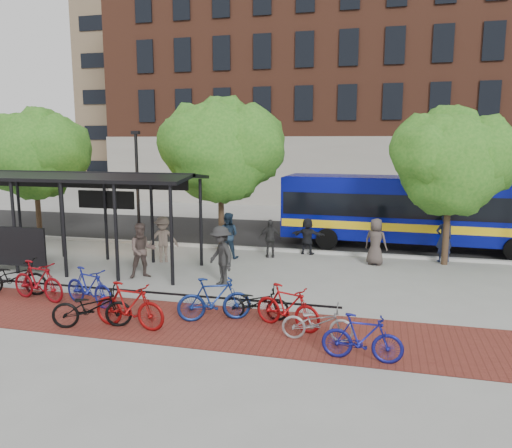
% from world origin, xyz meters
% --- Properties ---
extents(ground, '(160.00, 160.00, 0.00)m').
position_xyz_m(ground, '(0.00, 0.00, 0.00)').
color(ground, '#9E9E99').
rests_on(ground, ground).
extents(asphalt_street, '(160.00, 8.00, 0.01)m').
position_xyz_m(asphalt_street, '(0.00, 8.00, 0.01)').
color(asphalt_street, black).
rests_on(asphalt_street, ground).
extents(curb, '(160.00, 0.25, 0.12)m').
position_xyz_m(curb, '(0.00, 4.00, 0.06)').
color(curb, '#B7B7B2').
rests_on(curb, ground).
extents(brick_strip, '(24.00, 3.00, 0.01)m').
position_xyz_m(brick_strip, '(-2.00, -5.00, 0.00)').
color(brick_strip, maroon).
rests_on(brick_strip, ground).
extents(bike_rack_rail, '(12.00, 0.05, 0.95)m').
position_xyz_m(bike_rack_rail, '(-3.30, -4.10, 0.00)').
color(bike_rack_rail, black).
rests_on(bike_rack_rail, ground).
extents(building_brick, '(55.00, 14.00, 20.00)m').
position_xyz_m(building_brick, '(10.00, 26.00, 10.00)').
color(building_brick, brown).
rests_on(building_brick, ground).
extents(building_tower, '(22.00, 22.00, 30.00)m').
position_xyz_m(building_tower, '(-16.00, 40.00, 15.00)').
color(building_tower, '#7A664C').
rests_on(building_tower, ground).
extents(bus_shelter, '(10.60, 3.07, 3.60)m').
position_xyz_m(bus_shelter, '(-8.13, -0.48, 3.00)').
color(bus_shelter, black).
rests_on(bus_shelter, ground).
extents(tree_a, '(4.90, 4.00, 6.18)m').
position_xyz_m(tree_a, '(-11.91, 3.35, 4.24)').
color(tree_a, '#382619').
rests_on(tree_a, ground).
extents(tree_b, '(5.15, 4.20, 6.47)m').
position_xyz_m(tree_b, '(-2.90, 3.35, 4.46)').
color(tree_b, '#382619').
rests_on(tree_b, ground).
extents(tree_c, '(4.66, 3.80, 5.92)m').
position_xyz_m(tree_c, '(6.09, 3.35, 4.05)').
color(tree_c, '#382619').
rests_on(tree_c, ground).
extents(lamp_post_left, '(0.35, 0.20, 5.12)m').
position_xyz_m(lamp_post_left, '(-7.00, 3.60, 2.75)').
color(lamp_post_left, black).
rests_on(lamp_post_left, ground).
extents(bus, '(11.76, 3.16, 3.15)m').
position_xyz_m(bus, '(5.11, 6.00, 1.81)').
color(bus, '#060D7E').
rests_on(bus, ground).
extents(bike_0, '(2.23, 1.12, 1.12)m').
position_xyz_m(bike_0, '(-7.31, -4.03, 0.56)').
color(bike_0, black).
rests_on(bike_0, ground).
extents(bike_1, '(2.07, 0.94, 1.20)m').
position_xyz_m(bike_1, '(-6.21, -4.33, 0.60)').
color(bike_1, maroon).
rests_on(bike_1, ground).
extents(bike_3, '(1.94, 1.05, 1.12)m').
position_xyz_m(bike_3, '(-4.47, -4.39, 0.56)').
color(bike_3, navy).
rests_on(bike_3, ground).
extents(bike_4, '(2.11, 1.32, 1.05)m').
position_xyz_m(bike_4, '(-3.44, -5.86, 0.52)').
color(bike_4, black).
rests_on(bike_4, ground).
extents(bike_5, '(2.03, 0.74, 1.19)m').
position_xyz_m(bike_5, '(-2.49, -5.69, 0.60)').
color(bike_5, maroon).
rests_on(bike_5, ground).
extents(bike_7, '(2.01, 1.29, 1.17)m').
position_xyz_m(bike_7, '(-0.59, -4.65, 0.59)').
color(bike_7, navy).
rests_on(bike_7, ground).
extents(bike_8, '(1.84, 0.83, 0.94)m').
position_xyz_m(bike_8, '(0.44, -4.30, 0.47)').
color(bike_8, black).
rests_on(bike_8, ground).
extents(bike_9, '(1.95, 1.18, 1.13)m').
position_xyz_m(bike_9, '(1.38, -4.71, 0.57)').
color(bike_9, maroon).
rests_on(bike_9, ground).
extents(bike_10, '(1.73, 0.66, 0.90)m').
position_xyz_m(bike_10, '(2.22, -5.31, 0.45)').
color(bike_10, gray).
rests_on(bike_10, ground).
extents(bike_11, '(1.76, 0.57, 1.05)m').
position_xyz_m(bike_11, '(3.29, -6.19, 0.52)').
color(bike_11, navy).
rests_on(bike_11, ground).
extents(pedestrian_2, '(0.94, 0.75, 1.86)m').
position_xyz_m(pedestrian_2, '(-2.39, 2.26, 0.93)').
color(pedestrian_2, '#1A2A3E').
rests_on(pedestrian_2, ground).
extents(pedestrian_3, '(1.34, 1.14, 1.80)m').
position_xyz_m(pedestrian_3, '(-4.63, 1.00, 0.90)').
color(pedestrian_3, '#66574C').
rests_on(pedestrian_3, ground).
extents(pedestrian_4, '(0.97, 0.55, 1.55)m').
position_xyz_m(pedestrian_4, '(-0.79, 2.88, 0.78)').
color(pedestrian_4, '#2A2A2A').
rests_on(pedestrian_4, ground).
extents(pedestrian_5, '(1.46, 0.60, 1.53)m').
position_xyz_m(pedestrian_5, '(0.62, 3.76, 0.77)').
color(pedestrian_5, black).
rests_on(pedestrian_5, ground).
extents(pedestrian_6, '(1.02, 0.83, 1.80)m').
position_xyz_m(pedestrian_6, '(3.41, 2.61, 0.90)').
color(pedestrian_6, '#463C38').
rests_on(pedestrian_6, ground).
extents(pedestrian_7, '(0.82, 0.69, 1.90)m').
position_xyz_m(pedestrian_7, '(5.99, 3.76, 0.95)').
color(pedestrian_7, '#1D2544').
rests_on(pedestrian_7, ground).
extents(pedestrian_8, '(1.18, 1.13, 1.92)m').
position_xyz_m(pedestrian_8, '(-4.37, -1.26, 0.96)').
color(pedestrian_8, '#4F403A').
rests_on(pedestrian_8, ground).
extents(pedestrian_9, '(1.43, 1.41, 1.98)m').
position_xyz_m(pedestrian_9, '(-1.44, -1.50, 0.99)').
color(pedestrian_9, '#262626').
rests_on(pedestrian_9, ground).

